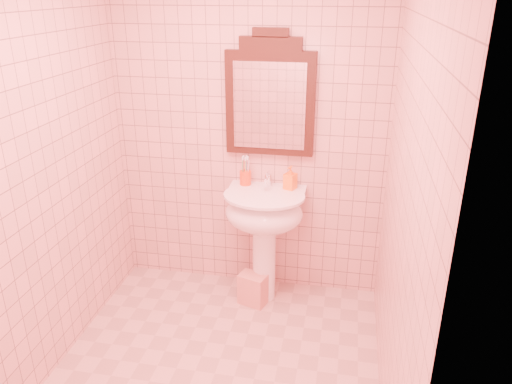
% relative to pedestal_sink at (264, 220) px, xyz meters
% --- Properties ---
extents(floor, '(2.20, 2.20, 0.00)m').
position_rel_pedestal_sink_xyz_m(floor, '(-0.16, -0.87, -0.66)').
color(floor, '#C89E90').
rests_on(floor, ground).
extents(back_wall, '(2.00, 0.02, 2.50)m').
position_rel_pedestal_sink_xyz_m(back_wall, '(-0.16, 0.23, 0.59)').
color(back_wall, tan).
rests_on(back_wall, floor).
extents(pedestal_sink, '(0.58, 0.58, 0.86)m').
position_rel_pedestal_sink_xyz_m(pedestal_sink, '(0.00, 0.00, 0.00)').
color(pedestal_sink, white).
rests_on(pedestal_sink, floor).
extents(faucet, '(0.04, 0.16, 0.11)m').
position_rel_pedestal_sink_xyz_m(faucet, '(0.00, 0.14, 0.26)').
color(faucet, white).
rests_on(faucet, pedestal_sink).
extents(mirror, '(0.63, 0.06, 0.87)m').
position_rel_pedestal_sink_xyz_m(mirror, '(-0.00, 0.20, 0.84)').
color(mirror, black).
rests_on(mirror, back_wall).
extents(toothbrush_cup, '(0.08, 0.08, 0.20)m').
position_rel_pedestal_sink_xyz_m(toothbrush_cup, '(-0.17, 0.15, 0.26)').
color(toothbrush_cup, red).
rests_on(toothbrush_cup, pedestal_sink).
extents(soap_dispenser, '(0.10, 0.10, 0.17)m').
position_rel_pedestal_sink_xyz_m(soap_dispenser, '(0.17, 0.13, 0.29)').
color(soap_dispenser, orange).
rests_on(soap_dispenser, pedestal_sink).
extents(towel, '(0.23, 0.19, 0.24)m').
position_rel_pedestal_sink_xyz_m(towel, '(-0.07, -0.09, -0.54)').
color(towel, tan).
rests_on(towel, floor).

